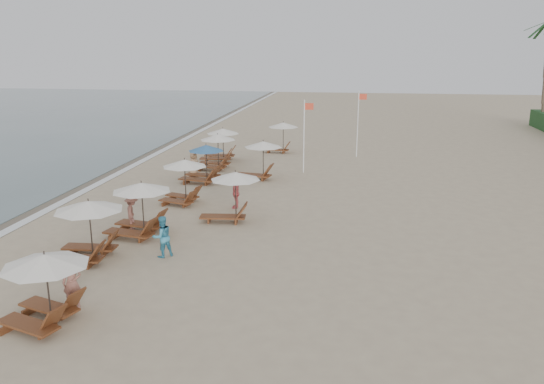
% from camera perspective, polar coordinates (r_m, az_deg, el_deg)
% --- Properties ---
extents(ground, '(160.00, 160.00, 0.00)m').
position_cam_1_polar(ground, '(18.68, -1.92, -8.73)').
color(ground, tan).
rests_on(ground, ground).
extents(wet_sand_band, '(3.20, 140.00, 0.01)m').
position_cam_1_polar(wet_sand_band, '(31.98, -20.89, 0.38)').
color(wet_sand_band, '#6B5E4C').
rests_on(wet_sand_band, ground).
extents(foam_line, '(0.50, 140.00, 0.02)m').
position_cam_1_polar(foam_line, '(31.36, -18.83, 0.30)').
color(foam_line, white).
rests_on(foam_line, ground).
extents(lounger_station_0, '(2.62, 2.38, 2.11)m').
position_cam_1_polar(lounger_station_0, '(16.38, -23.17, -9.16)').
color(lounger_station_0, brown).
rests_on(lounger_station_0, ground).
extents(lounger_station_1, '(2.71, 2.46, 2.25)m').
position_cam_1_polar(lounger_station_1, '(20.67, -19.12, -3.74)').
color(lounger_station_1, brown).
rests_on(lounger_station_1, ground).
extents(lounger_station_2, '(2.78, 2.40, 2.24)m').
position_cam_1_polar(lounger_station_2, '(22.81, -14.05, -1.78)').
color(lounger_station_2, brown).
rests_on(lounger_station_2, ground).
extents(lounger_station_3, '(2.44, 2.19, 2.23)m').
position_cam_1_polar(lounger_station_3, '(27.08, -9.51, 1.27)').
color(lounger_station_3, brown).
rests_on(lounger_station_3, ground).
extents(lounger_station_4, '(2.61, 2.25, 2.17)m').
position_cam_1_polar(lounger_station_4, '(31.39, -7.41, 2.80)').
color(lounger_station_4, brown).
rests_on(lounger_station_4, ground).
extents(lounger_station_5, '(2.64, 2.27, 2.24)m').
position_cam_1_polar(lounger_station_5, '(34.68, -6.09, 4.19)').
color(lounger_station_5, brown).
rests_on(lounger_station_5, ground).
extents(lounger_station_6, '(2.68, 2.24, 2.24)m').
position_cam_1_polar(lounger_station_6, '(37.26, -5.57, 4.89)').
color(lounger_station_6, brown).
rests_on(lounger_station_6, ground).
extents(inland_station_0, '(2.74, 2.24, 2.22)m').
position_cam_1_polar(inland_station_0, '(23.92, -4.48, -0.01)').
color(inland_station_0, brown).
rests_on(inland_station_0, ground).
extents(inland_station_1, '(2.85, 2.24, 2.22)m').
position_cam_1_polar(inland_station_1, '(31.78, -1.47, 3.66)').
color(inland_station_1, brown).
rests_on(inland_station_1, ground).
extents(inland_station_2, '(2.59, 2.24, 2.22)m').
position_cam_1_polar(inland_station_2, '(40.04, 0.92, 6.21)').
color(inland_station_2, brown).
rests_on(inland_station_2, ground).
extents(beachgoer_near, '(0.63, 0.46, 1.59)m').
position_cam_1_polar(beachgoer_near, '(17.22, -20.32, -8.93)').
color(beachgoer_near, '#9E6556').
rests_on(beachgoer_near, ground).
extents(beachgoer_mid_a, '(0.96, 0.95, 1.56)m').
position_cam_1_polar(beachgoer_mid_a, '(20.35, -11.50, -4.63)').
color(beachgoer_mid_a, teal).
rests_on(beachgoer_mid_a, ground).
extents(beachgoer_mid_b, '(0.93, 1.13, 1.53)m').
position_cam_1_polar(beachgoer_mid_b, '(23.56, -14.53, -2.16)').
color(beachgoer_mid_b, brown).
rests_on(beachgoer_mid_b, ground).
extents(beachgoer_far_a, '(0.39, 0.90, 1.52)m').
position_cam_1_polar(beachgoer_far_a, '(26.06, -3.83, -0.08)').
color(beachgoer_far_a, '#D05356').
rests_on(beachgoer_far_a, ground).
extents(beachgoer_far_b, '(0.74, 0.89, 1.57)m').
position_cam_1_polar(beachgoer_far_b, '(32.66, -8.27, 2.90)').
color(beachgoer_far_b, tan).
rests_on(beachgoer_far_b, ground).
extents(flag_pole_near, '(0.60, 0.08, 4.50)m').
position_cam_1_polar(flag_pole_near, '(33.30, 3.45, 6.26)').
color(flag_pole_near, silver).
rests_on(flag_pole_near, ground).
extents(flag_pole_far, '(0.60, 0.08, 4.65)m').
position_cam_1_polar(flag_pole_far, '(38.73, 9.09, 7.43)').
color(flag_pole_far, silver).
rests_on(flag_pole_far, ground).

